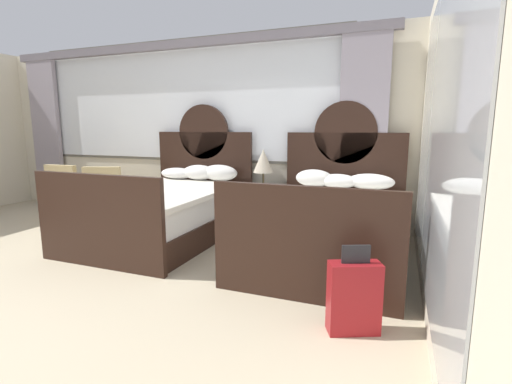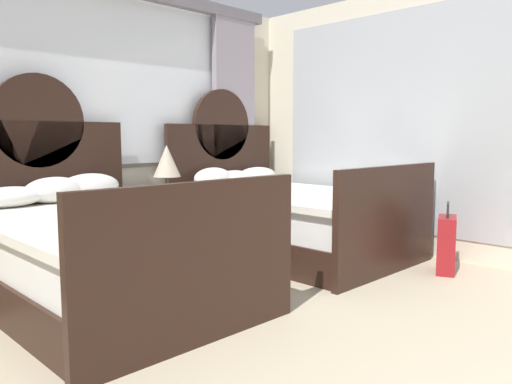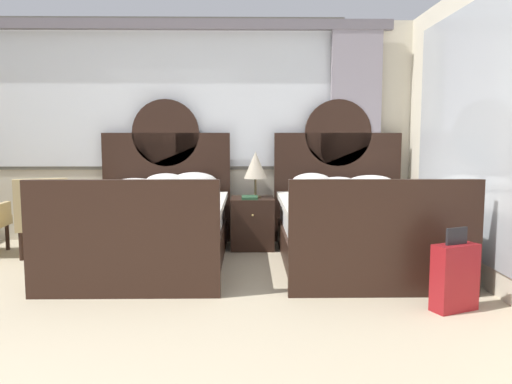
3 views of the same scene
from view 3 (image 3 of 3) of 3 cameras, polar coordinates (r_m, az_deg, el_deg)
wall_back_window at (r=6.41m, az=-14.20°, el=7.72°), size 6.94×0.22×2.73m
bed_near_window at (r=5.26m, az=-11.82°, el=-3.84°), size 1.55×2.26×1.74m
bed_near_mirror at (r=5.28m, az=11.11°, el=-3.82°), size 1.55×2.26×1.74m
nightstand_between_beds at (r=5.83m, az=-0.41°, el=-3.53°), size 0.49×0.52×0.59m
table_lamp_on_nightstand at (r=5.78m, az=-0.07°, el=3.01°), size 0.27×0.27×0.53m
book_on_nightstand at (r=5.69m, az=-0.73°, el=-0.62°), size 0.18×0.26×0.03m
armchair_by_window_left at (r=5.89m, az=-23.10°, el=-2.38°), size 0.68×0.68×0.85m
suitcase_on_floor at (r=4.04m, az=21.69°, el=-8.96°), size 0.38×0.28×0.63m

